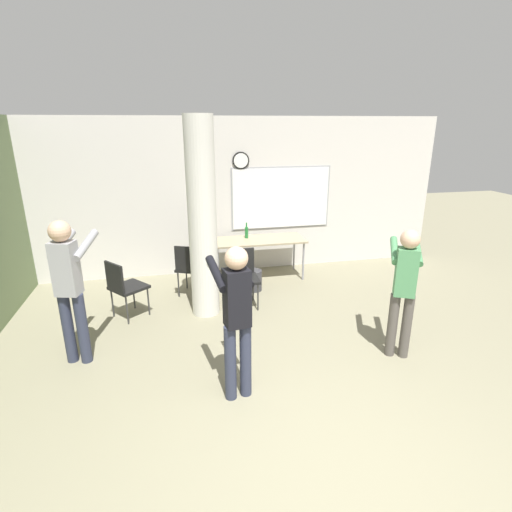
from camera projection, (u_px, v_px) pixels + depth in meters
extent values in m
plane|color=gray|center=(336.00, 494.00, 3.04)|extent=(24.00, 24.00, 0.00)
cube|color=silver|center=(231.00, 197.00, 7.28)|extent=(8.00, 0.12, 2.80)
cylinder|color=black|center=(241.00, 160.00, 7.04)|extent=(0.30, 0.03, 0.30)
cylinder|color=white|center=(241.00, 161.00, 7.03)|extent=(0.26, 0.01, 0.25)
cube|color=#99999E|center=(281.00, 198.00, 7.43)|extent=(1.88, 0.01, 1.16)
cube|color=white|center=(281.00, 198.00, 7.42)|extent=(1.82, 0.02, 1.10)
cylinder|color=silver|center=(202.00, 220.00, 5.52)|extent=(0.40, 0.40, 2.80)
cube|color=tan|center=(258.00, 240.00, 7.07)|extent=(1.64, 0.67, 0.03)
cylinder|color=gray|center=(218.00, 268.00, 6.77)|extent=(0.04, 0.04, 0.69)
cylinder|color=gray|center=(303.00, 261.00, 7.08)|extent=(0.04, 0.04, 0.69)
cylinder|color=gray|center=(214.00, 258.00, 7.28)|extent=(0.04, 0.04, 0.69)
cylinder|color=gray|center=(294.00, 252.00, 7.59)|extent=(0.04, 0.04, 0.69)
cylinder|color=#1E6B2D|center=(247.00, 233.00, 7.11)|extent=(0.06, 0.06, 0.20)
cylinder|color=#1E6B2D|center=(247.00, 225.00, 7.07)|extent=(0.02, 0.02, 0.08)
cylinder|color=#38383D|center=(254.00, 280.00, 6.69)|extent=(0.27, 0.27, 0.35)
cube|color=black|center=(192.00, 268.00, 6.47)|extent=(0.58, 0.58, 0.04)
cube|color=black|center=(187.00, 259.00, 6.21)|extent=(0.38, 0.19, 0.40)
cylinder|color=#333333|center=(207.00, 278.00, 6.68)|extent=(0.02, 0.02, 0.43)
cylinder|color=#333333|center=(186.00, 276.00, 6.75)|extent=(0.02, 0.02, 0.43)
cylinder|color=#333333|center=(200.00, 286.00, 6.35)|extent=(0.02, 0.02, 0.43)
cylinder|color=#333333|center=(179.00, 284.00, 6.41)|extent=(0.02, 0.02, 0.43)
cube|color=black|center=(244.00, 279.00, 6.00)|extent=(0.44, 0.44, 0.04)
cube|color=black|center=(241.00, 261.00, 6.12)|extent=(0.40, 0.03, 0.40)
cylinder|color=#333333|center=(234.00, 299.00, 5.87)|extent=(0.02, 0.02, 0.43)
cylinder|color=#333333|center=(258.00, 297.00, 5.94)|extent=(0.02, 0.02, 0.43)
cylinder|color=#333333|center=(231.00, 290.00, 6.21)|extent=(0.02, 0.02, 0.43)
cylinder|color=#333333|center=(253.00, 288.00, 6.28)|extent=(0.02, 0.02, 0.43)
cube|color=black|center=(129.00, 287.00, 5.70)|extent=(0.62, 0.62, 0.04)
cube|color=black|center=(114.00, 277.00, 5.48)|extent=(0.27, 0.33, 0.40)
cylinder|color=#333333|center=(149.00, 301.00, 5.80)|extent=(0.02, 0.02, 0.43)
cylinder|color=#333333|center=(134.00, 295.00, 6.02)|extent=(0.02, 0.02, 0.43)
cylinder|color=#333333|center=(127.00, 310.00, 5.54)|extent=(0.02, 0.02, 0.43)
cylinder|color=#333333|center=(112.00, 303.00, 5.75)|extent=(0.02, 0.02, 0.43)
cylinder|color=#2D3347|center=(246.00, 360.00, 4.03)|extent=(0.12, 0.12, 0.82)
cylinder|color=#2D3347|center=(230.00, 363.00, 3.98)|extent=(0.12, 0.12, 0.82)
cube|color=black|center=(237.00, 298.00, 3.79)|extent=(0.27, 0.22, 0.58)
sphere|color=#D8AD8C|center=(236.00, 258.00, 3.66)|extent=(0.22, 0.22, 0.22)
cylinder|color=black|center=(242.00, 270.00, 3.98)|extent=(0.17, 0.52, 0.23)
cylinder|color=black|center=(216.00, 273.00, 3.88)|extent=(0.17, 0.52, 0.23)
cube|color=white|center=(210.00, 266.00, 4.09)|extent=(0.06, 0.13, 0.04)
cylinder|color=#514C47|center=(406.00, 326.00, 4.71)|extent=(0.12, 0.12, 0.80)
cylinder|color=#514C47|center=(392.00, 325.00, 4.75)|extent=(0.12, 0.12, 0.80)
cube|color=#4C8C59|center=(406.00, 272.00, 4.52)|extent=(0.29, 0.27, 0.56)
sphere|color=#D8AD8C|center=(410.00, 239.00, 4.39)|extent=(0.22, 0.22, 0.22)
cylinder|color=#4C8C59|center=(418.00, 252.00, 4.64)|extent=(0.29, 0.49, 0.23)
cylinder|color=#4C8C59|center=(394.00, 250.00, 4.69)|extent=(0.29, 0.49, 0.23)
cube|color=white|center=(393.00, 245.00, 4.90)|extent=(0.09, 0.13, 0.04)
cylinder|color=#2D3347|center=(82.00, 329.00, 4.60)|extent=(0.13, 0.13, 0.86)
cylinder|color=#2D3347|center=(68.00, 328.00, 4.61)|extent=(0.13, 0.13, 0.86)
cube|color=#99999E|center=(66.00, 268.00, 4.37)|extent=(0.30, 0.26, 0.61)
sphere|color=#D8AD8C|center=(60.00, 231.00, 4.23)|extent=(0.23, 0.23, 0.23)
cylinder|color=#99999E|center=(86.00, 245.00, 4.53)|extent=(0.23, 0.55, 0.25)
cylinder|color=#99999E|center=(62.00, 244.00, 4.54)|extent=(0.23, 0.55, 0.25)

